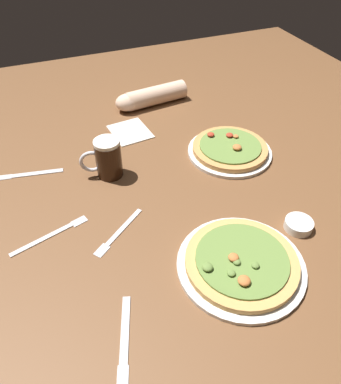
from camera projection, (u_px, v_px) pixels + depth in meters
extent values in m
cube|color=brown|center=(170.00, 200.00, 1.16)|extent=(2.40, 2.40, 0.03)
cylinder|color=silver|center=(241.00, 265.00, 0.95)|extent=(0.33, 0.33, 0.01)
cylinder|color=tan|center=(241.00, 262.00, 0.94)|extent=(0.29, 0.29, 0.02)
cylinder|color=olive|center=(242.00, 259.00, 0.93)|extent=(0.24, 0.24, 0.01)
ellipsoid|color=#C67038|center=(244.00, 281.00, 0.87)|extent=(0.03, 0.03, 0.02)
ellipsoid|color=olive|center=(231.00, 273.00, 0.89)|extent=(0.02, 0.02, 0.01)
ellipsoid|color=olive|center=(208.00, 267.00, 0.90)|extent=(0.03, 0.03, 0.01)
ellipsoid|color=#C67038|center=(234.00, 257.00, 0.92)|extent=(0.03, 0.03, 0.01)
ellipsoid|color=olive|center=(237.00, 262.00, 0.91)|extent=(0.02, 0.02, 0.01)
ellipsoid|color=olive|center=(255.00, 265.00, 0.91)|extent=(0.02, 0.02, 0.01)
cylinder|color=silver|center=(229.00, 152.00, 1.32)|extent=(0.30, 0.30, 0.01)
cylinder|color=tan|center=(230.00, 148.00, 1.31)|extent=(0.26, 0.26, 0.02)
cylinder|color=olive|center=(230.00, 146.00, 1.30)|extent=(0.22, 0.22, 0.01)
ellipsoid|color=#C67038|center=(237.00, 147.00, 1.27)|extent=(0.03, 0.03, 0.02)
ellipsoid|color=#B73823|center=(211.00, 134.00, 1.33)|extent=(0.03, 0.03, 0.01)
ellipsoid|color=#B73823|center=(230.00, 135.00, 1.33)|extent=(0.03, 0.03, 0.01)
ellipsoid|color=#C67038|center=(236.00, 136.00, 1.33)|extent=(0.02, 0.02, 0.01)
cylinder|color=black|center=(109.00, 160.00, 1.19)|extent=(0.08, 0.08, 0.12)
cylinder|color=white|center=(106.00, 143.00, 1.15)|extent=(0.08, 0.08, 0.01)
torus|color=silver|center=(92.00, 162.00, 1.18)|extent=(0.08, 0.03, 0.08)
cylinder|color=white|center=(299.00, 225.00, 1.04)|extent=(0.08, 0.08, 0.03)
cube|color=silver|center=(130.00, 131.00, 1.42)|extent=(0.15, 0.17, 0.01)
cube|color=silver|center=(124.00, 227.00, 1.05)|extent=(0.14, 0.11, 0.01)
cube|color=silver|center=(102.00, 250.00, 0.99)|extent=(0.05, 0.05, 0.00)
cube|color=silver|center=(125.00, 331.00, 0.82)|extent=(0.07, 0.17, 0.01)
cube|color=silver|center=(123.00, 380.00, 0.74)|extent=(0.04, 0.06, 0.00)
cube|color=silver|center=(43.00, 238.00, 1.02)|extent=(0.19, 0.07, 0.01)
cube|color=silver|center=(79.00, 220.00, 1.07)|extent=(0.05, 0.04, 0.00)
cube|color=silver|center=(35.00, 173.00, 1.23)|extent=(0.18, 0.05, 0.01)
cube|color=silver|center=(2.00, 177.00, 1.22)|extent=(0.06, 0.03, 0.00)
cylinder|color=beige|center=(156.00, 95.00, 1.56)|extent=(0.27, 0.10, 0.08)
ellipsoid|color=beige|center=(128.00, 102.00, 1.52)|extent=(0.10, 0.08, 0.07)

